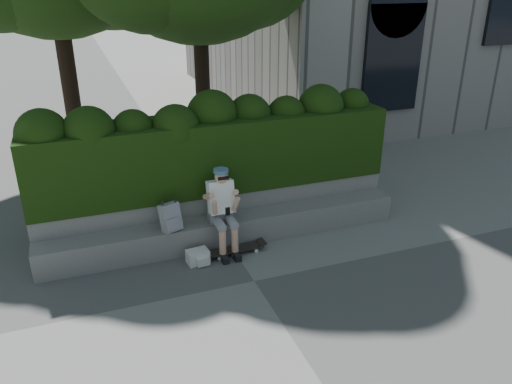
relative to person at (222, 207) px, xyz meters
name	(u,v)px	position (x,y,z in m)	size (l,w,h in m)	color
ground	(254,281)	(0.14, -1.07, -0.75)	(80.00, 80.00, 0.00)	slate
bench_ledge	(228,230)	(0.14, 0.18, -0.53)	(6.00, 0.45, 0.45)	gray
planter_wall	(220,210)	(0.14, 0.66, -0.38)	(6.00, 0.50, 0.75)	gray
hedge	(214,153)	(0.14, 0.88, 0.60)	(6.00, 1.00, 1.20)	black
person	(222,207)	(0.00, 0.00, 0.00)	(0.40, 0.76, 1.38)	gray
skateboard	(236,249)	(0.14, -0.22, -0.67)	(0.90, 0.26, 0.09)	black
backpack_plaid	(170,217)	(-0.81, 0.08, -0.08)	(0.30, 0.16, 0.44)	#AEAFB3
backpack_ground	(198,257)	(-0.50, -0.28, -0.65)	(0.33, 0.23, 0.21)	silver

